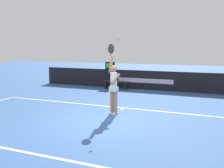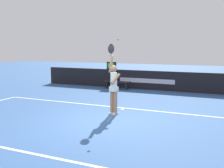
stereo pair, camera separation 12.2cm
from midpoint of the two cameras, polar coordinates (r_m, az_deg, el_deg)
name	(u,v)px [view 2 (the right image)]	position (r m, az deg, el deg)	size (l,w,h in m)	color
ground_plane	(100,122)	(8.67, -2.30, -8.21)	(60.00, 60.00, 0.00)	#32588E
court_lines	(95,125)	(8.39, -3.31, -8.76)	(11.62, 5.24, 0.00)	white
back_wall	(157,80)	(15.28, 9.85, 0.77)	(14.57, 0.25, 1.09)	black
speed_display	(112,66)	(16.13, 0.11, 3.99)	(0.57, 0.16, 0.45)	black
tennis_player	(114,85)	(9.45, 0.71, -0.30)	(0.48, 0.51, 2.54)	#A37856
tennis_ball	(118,39)	(9.19, 1.70, 9.57)	(0.07, 0.07, 0.07)	#CAD931
courtside_bench_near	(117,83)	(15.46, 1.31, 0.23)	(1.63, 0.42, 0.45)	black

